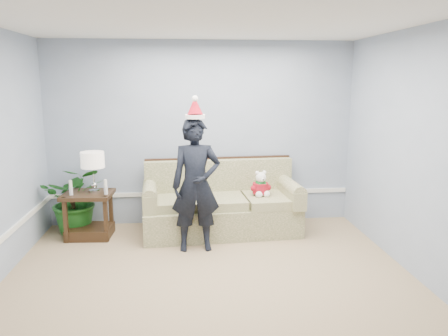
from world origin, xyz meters
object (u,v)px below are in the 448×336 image
sofa (221,206)px  table_lamp (93,162)px  side_table (89,220)px  teddy_bear (261,187)px  man (196,185)px  houseplant (77,199)px

sofa → table_lamp: (-1.74, -0.05, 0.69)m
side_table → teddy_bear: (2.38, -0.02, 0.42)m
sofa → man: (-0.36, -0.66, 0.48)m
man → teddy_bear: man is taller
side_table → table_lamp: bearing=21.3°
side_table → teddy_bear: 2.42m
sofa → teddy_bear: (0.56, -0.10, 0.30)m
man → teddy_bear: (0.92, 0.56, -0.18)m
houseplant → man: bearing=-25.2°
sofa → side_table: 1.83m
man → teddy_bear: size_ratio=4.63×
table_lamp → teddy_bear: 2.33m
teddy_bear → side_table: bearing=169.0°
sofa → houseplant: 2.03m
table_lamp → teddy_bear: table_lamp is taller
table_lamp → man: bearing=-24.0°
houseplant → man: man is taller
side_table → man: man is taller
sofa → side_table: size_ratio=3.27×
houseplant → table_lamp: bearing=-30.8°
side_table → table_lamp: (0.08, 0.03, 0.81)m
sofa → man: size_ratio=1.32×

